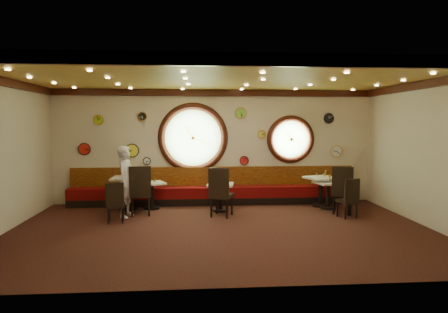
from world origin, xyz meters
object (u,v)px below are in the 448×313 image
Objects in this scene: condiment_c_salt at (217,182)px; condiment_e_bottle at (329,178)px; waiter at (126,181)px; condiment_d_salt at (317,175)px; chair_e at (343,187)px; chair_b at (140,187)px; condiment_e_pepper at (330,180)px; condiment_a_salt at (123,175)px; condiment_a_bottle at (132,173)px; table_d at (321,188)px; table_c at (220,194)px; chair_d at (350,196)px; condiment_d_pepper at (324,175)px; condiment_b_pepper at (150,181)px; condiment_d_bottle at (325,173)px; condiment_b_salt at (150,181)px; condiment_e_salt at (327,180)px; table_e at (328,192)px; condiment_c_bottle at (225,179)px; table_a at (128,189)px; chair_a at (115,200)px; table_b at (152,192)px; condiment_a_pepper at (129,175)px; condiment_b_bottle at (154,179)px; chair_c at (220,189)px; condiment_c_pepper at (223,182)px.

condiment_c_salt is 0.51× the size of condiment_e_bottle.
waiter is at bearing -168.00° from condiment_c_salt.
chair_e is at bearing -70.95° from condiment_d_salt.
condiment_e_pepper is (4.86, 0.38, 0.07)m from chair_b.
condiment_a_salt is 0.23m from condiment_a_bottle.
table_c is at bearing -171.82° from table_d.
condiment_d_pepper is at bearing 83.27° from chair_d.
condiment_b_pepper is at bearing 179.84° from condiment_d_pepper.
condiment_d_bottle is 0.11× the size of waiter.
condiment_a_salt is 5.17m from condiment_d_salt.
condiment_b_salt is at bearing 179.05° from condiment_d_pepper.
condiment_c_salt is (1.76, -0.36, 0.01)m from condiment_b_salt.
chair_d reaches higher than condiment_e_salt.
condiment_e_salt is (-0.07, -0.35, -0.14)m from condiment_d_bottle.
condiment_c_bottle reaches higher than table_e.
table_a is 1.48× the size of chair_a.
table_b is 0.86m from condiment_a_salt.
condiment_a_pepper reaches higher than condiment_b_bottle.
condiment_a_bottle is 1.03× the size of condiment_c_bottle.
table_b is 1.10× the size of table_e.
chair_c is at bearing -163.89° from condiment_e_bottle.
chair_a is 1.39m from condiment_a_pepper.
chair_e is 6.79× the size of condiment_d_salt.
condiment_c_salt is at bearing -179.30° from table_e.
table_d is 5.30× the size of condiment_c_bottle.
table_a is 1.43m from chair_a.
chair_b reaches higher than table_d.
chair_c is 3.00m from condiment_e_pepper.
condiment_a_pepper reaches higher than condiment_d_pepper.
table_c is at bearing -173.31° from condiment_d_pepper.
waiter is at bearing -175.11° from condiment_e_pepper.
condiment_e_salt is at bearing -1.76° from condiment_a_pepper.
chair_c is at bearing -34.16° from condiment_b_bottle.
condiment_e_salt is at bearing -60.09° from condiment_d_salt.
chair_d is at bearing -81.57° from condiment_d_pepper.
condiment_a_pepper is at bearing -106.23° from condiment_a_bottle.
table_d reaches higher than table_e.
table_a reaches higher than table_b.
table_d reaches higher than table_c.
condiment_d_pepper is 0.59× the size of condiment_d_bottle.
condiment_a_pepper is at bearing 178.24° from condiment_e_salt.
condiment_a_salt is at bearing 176.36° from table_e.
table_d is at bearing 0.16° from table_a.
waiter reaches higher than condiment_e_salt.
chair_d reaches higher than chair_a.
condiment_e_pepper reaches higher than condiment_b_pepper.
condiment_d_bottle is (2.86, 0.55, 0.13)m from condiment_c_pepper.
table_a is at bearing 176.05° from condiment_e_pepper.
table_a is 9.32× the size of condiment_c_salt.
chair_a is 3.16× the size of condiment_a_bottle.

